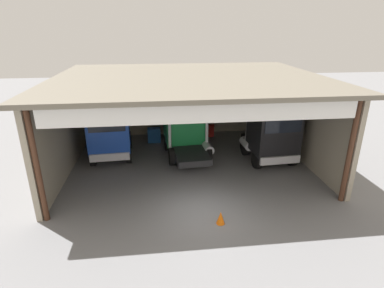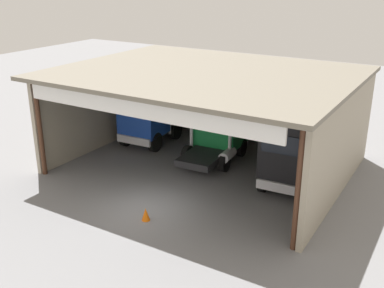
% 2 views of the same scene
% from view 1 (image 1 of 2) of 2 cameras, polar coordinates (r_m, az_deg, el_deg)
% --- Properties ---
extents(ground_plane, '(80.00, 80.00, 0.00)m').
position_cam_1_polar(ground_plane, '(14.16, 1.84, -12.23)').
color(ground_plane, slate).
rests_on(ground_plane, ground).
extents(workshop_shed, '(14.44, 11.76, 5.21)m').
position_cam_1_polar(workshop_shed, '(18.58, -0.91, 8.26)').
color(workshop_shed, '#9E937F').
rests_on(workshop_shed, ground).
extents(truck_blue_center_bay, '(2.71, 5.10, 3.71)m').
position_cam_1_polar(truck_blue_center_bay, '(19.27, -14.96, 2.31)').
color(truck_blue_center_bay, '#1E47B7').
rests_on(truck_blue_center_bay, ground).
extents(truck_green_right_bay, '(2.89, 5.09, 3.44)m').
position_cam_1_polar(truck_green_right_bay, '(19.49, -1.14, 3.10)').
color(truck_green_right_bay, '#197F3D').
rests_on(truck_green_right_bay, ground).
extents(truck_black_center_left_bay, '(2.79, 4.34, 3.68)m').
position_cam_1_polar(truck_black_center_left_bay, '(18.73, 14.41, 2.25)').
color(truck_black_center_left_bay, black).
rests_on(truck_black_center_left_bay, ground).
extents(oil_drum, '(0.58, 0.58, 0.87)m').
position_cam_1_polar(oil_drum, '(23.14, 3.38, 2.53)').
color(oil_drum, '#B21E19').
rests_on(oil_drum, ground).
extents(tool_cart, '(0.90, 0.60, 1.00)m').
position_cam_1_polar(tool_cart, '(22.06, -6.97, 1.65)').
color(tool_cart, '#1E59A5').
rests_on(tool_cart, ground).
extents(traffic_cone, '(0.36, 0.36, 0.56)m').
position_cam_1_polar(traffic_cone, '(13.28, 5.28, -13.34)').
color(traffic_cone, orange).
rests_on(traffic_cone, ground).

